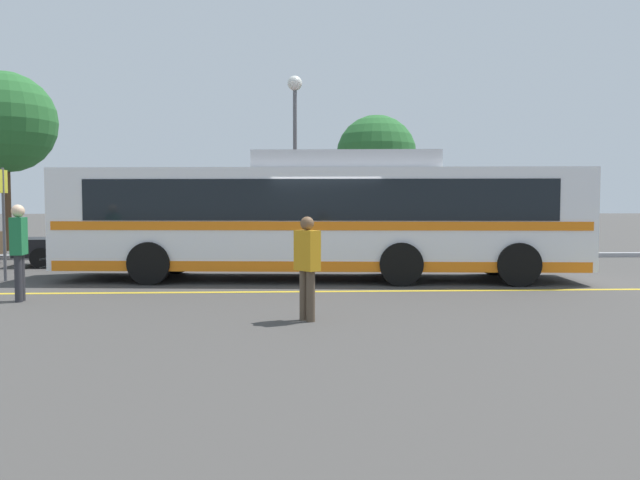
# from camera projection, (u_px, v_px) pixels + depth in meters

# --- Properties ---
(ground_plane) EXTENTS (220.00, 220.00, 0.00)m
(ground_plane) POSITION_uv_depth(u_px,v_px,m) (324.00, 281.00, 15.29)
(ground_plane) COLOR #423F3D
(lane_strip_0) EXTENTS (32.68, 0.20, 0.01)m
(lane_strip_0) POSITION_uv_depth(u_px,v_px,m) (325.00, 291.00, 13.36)
(lane_strip_0) COLOR gold
(lane_strip_0) RESTS_ON ground_plane
(curb_strip) EXTENTS (40.68, 0.36, 0.15)m
(curb_strip) POSITION_uv_depth(u_px,v_px,m) (311.00, 256.00, 21.62)
(curb_strip) COLOR #99999E
(curb_strip) RESTS_ON ground_plane
(transit_bus) EXTENTS (13.14, 3.54, 3.14)m
(transit_bus) POSITION_uv_depth(u_px,v_px,m) (321.00, 216.00, 15.46)
(transit_bus) COLOR white
(transit_bus) RESTS_ON ground_plane
(parked_car_1) EXTENTS (4.51, 1.99, 1.38)m
(parked_car_1) POSITION_uv_depth(u_px,v_px,m) (97.00, 243.00, 19.07)
(parked_car_1) COLOR black
(parked_car_1) RESTS_ON ground_plane
(parked_car_2) EXTENTS (4.81, 2.02, 1.27)m
(parked_car_2) POSITION_uv_depth(u_px,v_px,m) (309.00, 243.00, 19.44)
(parked_car_2) COLOR maroon
(parked_car_2) RESTS_ON ground_plane
(pedestrian_0) EXTENTS (0.43, 0.47, 1.68)m
(pedestrian_0) POSITION_uv_depth(u_px,v_px,m) (307.00, 262.00, 9.95)
(pedestrian_0) COLOR brown
(pedestrian_0) RESTS_ON ground_plane
(pedestrian_1) EXTENTS (0.27, 0.44, 1.87)m
(pedestrian_1) POSITION_uv_depth(u_px,v_px,m) (19.00, 246.00, 11.94)
(pedestrian_1) COLOR #2D2D33
(pedestrian_1) RESTS_ON ground_plane
(bus_stop_sign) EXTENTS (0.07, 0.40, 2.75)m
(bus_stop_sign) POSITION_uv_depth(u_px,v_px,m) (3.00, 210.00, 15.08)
(bus_stop_sign) COLOR #59595E
(bus_stop_sign) RESTS_ON ground_plane
(street_lamp) EXTENTS (0.52, 0.52, 6.41)m
(street_lamp) POSITION_uv_depth(u_px,v_px,m) (295.00, 124.00, 22.08)
(street_lamp) COLOR #59595E
(street_lamp) RESTS_ON ground_plane
(tree_0) EXTENTS (3.99, 3.99, 7.14)m
(tree_0) POSITION_uv_depth(u_px,v_px,m) (5.00, 122.00, 24.80)
(tree_0) COLOR #513823
(tree_0) RESTS_ON ground_plane
(tree_1) EXTENTS (3.16, 3.16, 5.39)m
(tree_1) POSITION_uv_depth(u_px,v_px,m) (376.00, 156.00, 24.68)
(tree_1) COLOR #513823
(tree_1) RESTS_ON ground_plane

